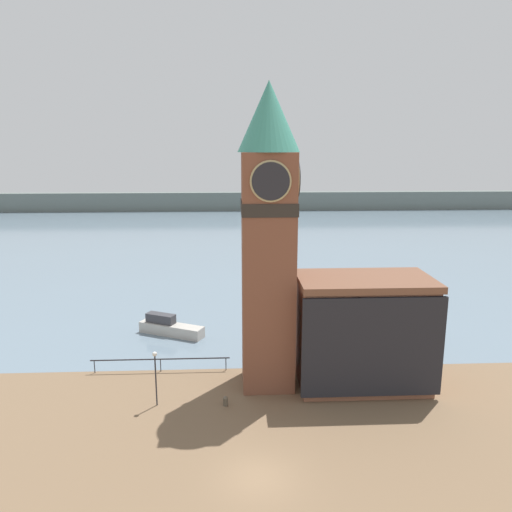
# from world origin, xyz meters

# --- Properties ---
(ground_plane) EXTENTS (160.00, 160.00, 0.00)m
(ground_plane) POSITION_xyz_m (0.00, 0.00, 0.00)
(ground_plane) COLOR brown
(water) EXTENTS (160.00, 120.00, 0.00)m
(water) POSITION_xyz_m (0.00, 73.57, -0.00)
(water) COLOR slate
(water) RESTS_ON ground_plane
(far_shoreline) EXTENTS (180.00, 3.00, 5.00)m
(far_shoreline) POSITION_xyz_m (0.00, 113.57, 2.50)
(far_shoreline) COLOR slate
(far_shoreline) RESTS_ON water
(pier_railing) EXTENTS (10.95, 0.08, 1.09)m
(pier_railing) POSITION_xyz_m (-7.02, 13.32, 0.96)
(pier_railing) COLOR #232328
(pier_railing) RESTS_ON ground_plane
(clock_tower) EXTENTS (4.27, 4.27, 21.83)m
(clock_tower) POSITION_xyz_m (1.32, 10.92, 11.58)
(clock_tower) COLOR brown
(clock_tower) RESTS_ON ground_plane
(pier_building) EXTENTS (9.84, 5.80, 8.27)m
(pier_building) POSITION_xyz_m (8.33, 10.48, 4.16)
(pier_building) COLOR #935B42
(pier_building) RESTS_ON ground_plane
(boat_near) EXTENTS (6.40, 4.04, 1.92)m
(boat_near) POSITION_xyz_m (-7.29, 21.32, 0.72)
(boat_near) COLOR #B7B2A8
(boat_near) RESTS_ON water
(mooring_bollard_near) EXTENTS (0.35, 0.35, 0.69)m
(mooring_bollard_near) POSITION_xyz_m (-1.82, 7.74, 0.37)
(mooring_bollard_near) COLOR brown
(mooring_bollard_near) RESTS_ON ground_plane
(lamp_post) EXTENTS (0.32, 0.32, 3.96)m
(lamp_post) POSITION_xyz_m (-6.56, 8.02, 2.77)
(lamp_post) COLOR #2D2D33
(lamp_post) RESTS_ON ground_plane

